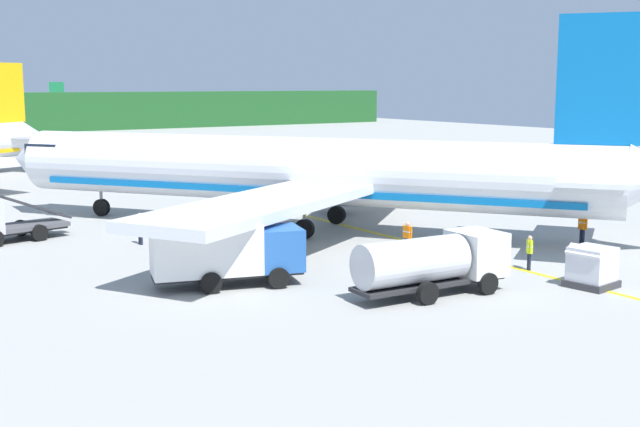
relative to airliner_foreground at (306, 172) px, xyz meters
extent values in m
cylinder|color=silver|center=(-0.33, 0.46, 0.11)|extent=(24.08, 31.46, 3.80)
cone|color=silver|center=(-11.53, 16.06, 0.11)|extent=(4.33, 4.05, 3.61)
cube|color=#192333|center=(-10.25, 14.27, 0.96)|extent=(4.02, 3.83, 0.60)
cube|color=silver|center=(-6.59, -6.49, -0.56)|extent=(16.28, 12.09, 0.50)
cylinder|color=slate|center=(-5.41, -3.43, -1.76)|extent=(3.65, 3.88, 2.20)
cube|color=silver|center=(8.26, 4.17, -0.56)|extent=(15.14, 14.22, 0.50)
cylinder|color=slate|center=(4.98, 4.03, -1.76)|extent=(3.65, 3.88, 2.20)
cube|color=#0C66B2|center=(9.29, -12.94, 5.26)|extent=(2.86, 3.78, 6.50)
cube|color=silver|center=(9.29, -12.94, 0.51)|extent=(10.31, 8.66, 0.24)
cube|color=#0C66B2|center=(-0.33, 0.46, -0.94)|extent=(21.83, 28.43, 0.36)
cylinder|color=black|center=(-8.31, 11.57, -2.84)|extent=(0.93, 1.10, 1.10)
cylinder|color=gray|center=(-8.31, 11.57, -2.04)|extent=(0.20, 0.20, 0.50)
cylinder|color=black|center=(-1.57, -2.27, -2.84)|extent=(0.93, 1.10, 1.10)
cylinder|color=gray|center=(-1.57, -2.27, -2.04)|extent=(0.20, 0.20, 0.50)
cylinder|color=black|center=(2.66, 0.76, -2.84)|extent=(0.93, 1.10, 1.10)
cylinder|color=gray|center=(2.66, 0.76, -2.04)|extent=(0.20, 0.20, 0.50)
cone|color=silver|center=(-4.33, 44.48, 0.02)|extent=(3.81, 3.82, 2.82)
cube|color=#F2B20C|center=(-6.70, 43.17, 4.17)|extent=(3.52, 2.13, 5.68)
cube|color=silver|center=(-6.70, 43.17, 0.02)|extent=(6.84, 9.31, 0.21)
cylinder|color=silver|center=(15.30, 149.62, -0.84)|extent=(26.01, 9.83, 2.77)
cone|color=silver|center=(29.05, 145.72, -0.55)|extent=(2.89, 2.90, 2.36)
cube|color=silver|center=(14.89, 142.81, -1.32)|extent=(7.59, 12.13, 0.36)
cylinder|color=slate|center=(14.17, 145.09, -2.20)|extent=(2.68, 2.18, 1.60)
cube|color=silver|center=(18.53, 155.64, -1.32)|extent=(5.44, 12.10, 0.36)
cylinder|color=slate|center=(16.72, 154.07, -2.20)|extent=(2.68, 2.18, 1.60)
cube|color=#19723F|center=(26.88, 146.34, 2.92)|extent=(3.16, 1.13, 4.74)
cube|color=silver|center=(26.88, 146.34, -0.55)|extent=(4.32, 7.93, 0.18)
cube|color=#19723F|center=(15.30, 149.62, -1.60)|extent=(23.45, 8.98, 0.26)
cylinder|color=black|center=(15.84, 147.50, -2.99)|extent=(0.84, 0.46, 0.80)
cylinder|color=gray|center=(15.84, 147.50, -2.41)|extent=(0.15, 0.15, 0.36)
cylinder|color=black|center=(16.87, 151.15, -2.99)|extent=(0.84, 0.46, 0.80)
cylinder|color=gray|center=(16.87, 151.15, -2.41)|extent=(0.15, 0.15, 0.36)
cube|color=#2659A5|center=(-7.74, -10.01, -1.89)|extent=(2.34, 2.61, 1.80)
cube|color=#192333|center=(-6.93, -10.25, -1.53)|extent=(0.59, 1.80, 0.94)
cube|color=white|center=(-10.76, -9.15, -1.74)|extent=(4.91, 3.35, 2.10)
cube|color=#262628|center=(-9.89, -9.40, -2.87)|extent=(6.45, 3.21, 0.16)
cylinder|color=black|center=(-7.73, -8.87, -2.94)|extent=(0.94, 0.52, 0.90)
cylinder|color=black|center=(-8.33, -10.99, -2.94)|extent=(0.94, 0.52, 0.90)
cylinder|color=black|center=(-10.45, -8.09, -2.94)|extent=(0.94, 0.52, 0.90)
cylinder|color=black|center=(-11.06, -10.21, -2.94)|extent=(0.94, 0.52, 0.90)
cube|color=white|center=(-1.37, -15.38, -1.89)|extent=(1.91, 2.29, 1.80)
cube|color=#192333|center=(-0.52, -15.43, -1.53)|extent=(0.18, 1.85, 0.94)
cylinder|color=silver|center=(-4.72, -15.20, -1.89)|extent=(4.75, 2.04, 1.80)
cube|color=#262628|center=(-3.82, -15.25, -2.87)|extent=(6.78, 1.89, 0.16)
cylinder|color=black|center=(-1.61, -14.27, -2.94)|extent=(0.91, 0.33, 0.90)
cylinder|color=black|center=(-1.73, -16.46, -2.94)|extent=(0.91, 0.33, 0.90)
cylinder|color=black|center=(-4.66, -14.11, -2.94)|extent=(0.91, 0.33, 0.90)
cylinder|color=black|center=(-4.78, -16.30, -2.94)|extent=(0.91, 0.33, 0.90)
cube|color=#4C4C51|center=(-14.14, 6.20, -2.67)|extent=(4.11, 2.95, 0.24)
cube|color=#2D2D33|center=(-13.75, 6.28, -1.69)|extent=(3.95, 1.70, 1.65)
cube|color=#262628|center=(-15.02, 6.01, -2.87)|extent=(5.73, 2.69, 0.16)
cylinder|color=black|center=(-13.91, 5.12, -2.94)|extent=(0.94, 0.47, 0.90)
cylinder|color=black|center=(-14.38, 7.27, -2.94)|extent=(0.94, 0.47, 0.90)
cube|color=#333338|center=(2.80, -17.97, -3.24)|extent=(2.01, 2.01, 0.30)
cube|color=silver|center=(2.80, -17.97, -2.39)|extent=(1.79, 1.79, 1.41)
cube|color=silver|center=(2.25, -18.05, -1.83)|extent=(0.86, 1.67, 0.57)
cylinder|color=#191E33|center=(-9.68, 1.06, -2.97)|extent=(0.14, 0.14, 0.84)
cylinder|color=#191E33|center=(-9.71, 1.24, -2.97)|extent=(0.14, 0.14, 0.84)
cube|color=orange|center=(-9.69, 1.15, -2.23)|extent=(0.29, 0.47, 0.63)
cube|color=silver|center=(-9.69, 1.15, -2.20)|extent=(0.30, 0.48, 0.06)
sphere|color=tan|center=(-9.69, 1.15, -1.80)|extent=(0.23, 0.23, 0.23)
cylinder|color=orange|center=(-9.65, 0.89, -2.20)|extent=(0.09, 0.09, 0.60)
cylinder|color=orange|center=(-9.74, 1.42, -2.20)|extent=(0.09, 0.09, 0.60)
cylinder|color=#191E33|center=(9.62, -11.85, -2.95)|extent=(0.14, 0.14, 0.88)
cylinder|color=#191E33|center=(9.60, -12.03, -2.95)|extent=(0.14, 0.14, 0.88)
cube|color=orange|center=(9.61, -11.94, -2.18)|extent=(0.26, 0.46, 0.66)
cube|color=silver|center=(9.61, -11.94, -2.14)|extent=(0.28, 0.47, 0.06)
sphere|color=tan|center=(9.61, -11.94, -1.72)|extent=(0.24, 0.24, 0.24)
cylinder|color=orange|center=(9.64, -11.68, -2.14)|extent=(0.09, 0.09, 0.63)
cylinder|color=orange|center=(9.58, -12.21, -2.14)|extent=(0.09, 0.09, 0.63)
cylinder|color=#191E33|center=(3.05, -14.26, -2.99)|extent=(0.14, 0.14, 0.79)
cylinder|color=#191E33|center=(2.94, -14.41, -2.99)|extent=(0.14, 0.14, 0.79)
cube|color=#CCE519|center=(3.00, -14.34, -2.30)|extent=(0.44, 0.48, 0.60)
cube|color=silver|center=(3.00, -14.34, -2.27)|extent=(0.45, 0.50, 0.06)
sphere|color=tan|center=(3.00, -14.34, -1.89)|extent=(0.22, 0.22, 0.22)
cylinder|color=#CCE519|center=(3.16, -14.12, -2.27)|extent=(0.09, 0.09, 0.57)
cylinder|color=#CCE519|center=(2.83, -14.55, -2.27)|extent=(0.09, 0.09, 0.57)
cylinder|color=#191E33|center=(0.65, -8.53, -2.99)|extent=(0.14, 0.14, 0.80)
cylinder|color=#191E33|center=(0.64, -8.35, -2.99)|extent=(0.14, 0.14, 0.80)
cube|color=orange|center=(0.64, -8.44, -2.28)|extent=(0.26, 0.46, 0.60)
cube|color=silver|center=(0.64, -8.44, -2.25)|extent=(0.27, 0.47, 0.06)
sphere|color=tan|center=(0.64, -8.44, -1.87)|extent=(0.22, 0.22, 0.22)
cylinder|color=orange|center=(0.67, -8.71, -2.25)|extent=(0.09, 0.09, 0.57)
cylinder|color=orange|center=(0.62, -8.17, -2.25)|extent=(0.09, 0.09, 0.57)
cube|color=yellow|center=(2.73, -4.54, -3.39)|extent=(0.30, 60.00, 0.01)
camera|label=1|loc=(-25.12, -39.66, 5.10)|focal=45.91mm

